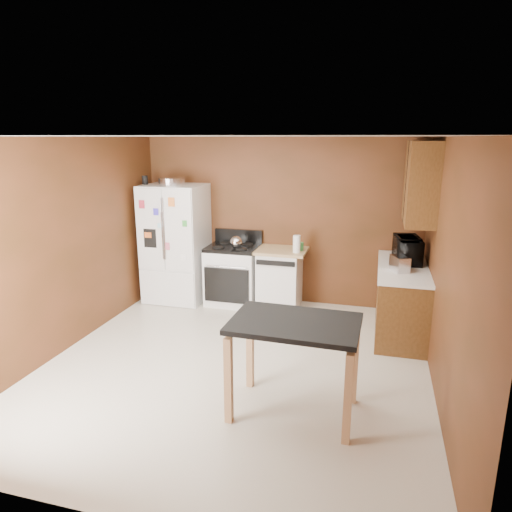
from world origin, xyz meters
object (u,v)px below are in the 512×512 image
at_px(refrigerator, 176,243).
at_px(island, 295,336).
at_px(pen_cup, 145,180).
at_px(roasting_pan, 172,181).
at_px(dishwasher, 280,278).
at_px(gas_range, 233,274).
at_px(green_canister, 300,246).
at_px(paper_towel, 297,244).
at_px(microwave, 407,251).
at_px(toaster, 400,264).
at_px(kettle, 236,242).

xyz_separation_m(refrigerator, island, (2.34, -2.57, -0.14)).
xyz_separation_m(pen_cup, refrigerator, (0.43, 0.06, -0.96)).
distance_m(roasting_pan, refrigerator, 0.95).
distance_m(dishwasher, island, 2.76).
bearing_deg(gas_range, island, -61.47).
bearing_deg(island, green_canister, 98.86).
xyz_separation_m(paper_towel, microwave, (1.50, -0.17, 0.04)).
distance_m(pen_cup, island, 3.89).
relative_size(toaster, island, 0.22).
xyz_separation_m(kettle, gas_range, (-0.09, 0.12, -0.53)).
relative_size(paper_towel, refrigerator, 0.14).
height_order(kettle, gas_range, gas_range).
height_order(toaster, refrigerator, refrigerator).
bearing_deg(microwave, island, 147.14).
relative_size(kettle, paper_towel, 0.75).
distance_m(roasting_pan, toaster, 3.49).
relative_size(toaster, microwave, 0.47).
relative_size(dishwasher, island, 0.77).
height_order(roasting_pan, microwave, roasting_pan).
xyz_separation_m(kettle, toaster, (2.29, -0.60, 0.00)).
height_order(green_canister, island, green_canister).
relative_size(toaster, refrigerator, 0.14).
bearing_deg(gas_range, kettle, -53.53).
bearing_deg(paper_towel, gas_range, 174.36).
distance_m(toaster, microwave, 0.47).
distance_m(paper_towel, microwave, 1.51).
xyz_separation_m(kettle, island, (1.34, -2.51, -0.23)).
bearing_deg(refrigerator, roasting_pan, 141.43).
xyz_separation_m(paper_towel, toaster, (1.39, -0.63, -0.02)).
bearing_deg(refrigerator, dishwasher, 2.99).
bearing_deg(gas_range, dishwasher, 1.94).
relative_size(green_canister, microwave, 0.21).
height_order(paper_towel, refrigerator, refrigerator).
bearing_deg(toaster, kettle, 140.69).
distance_m(microwave, dishwasher, 1.88).
bearing_deg(gas_range, toaster, -16.96).
distance_m(paper_towel, dishwasher, 0.63).
bearing_deg(microwave, pen_cup, 79.02).
xyz_separation_m(green_canister, island, (0.42, -2.68, -0.19)).
bearing_deg(roasting_pan, gas_range, 2.25).
relative_size(gas_range, island, 0.95).
xyz_separation_m(toaster, microwave, (0.11, 0.45, 0.06)).
bearing_deg(microwave, toaster, 157.96).
relative_size(microwave, dishwasher, 0.62).
relative_size(pen_cup, kettle, 0.71).
height_order(microwave, island, microwave).
bearing_deg(island, roasting_pan, 132.43).
bearing_deg(gas_range, pen_cup, -174.70).
relative_size(roasting_pan, paper_towel, 1.64).
distance_m(kettle, green_canister, 0.94).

